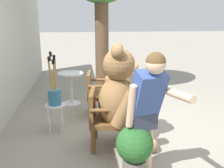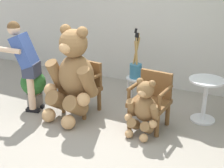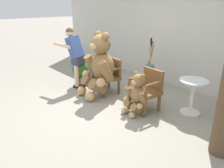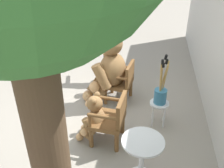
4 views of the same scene
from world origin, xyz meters
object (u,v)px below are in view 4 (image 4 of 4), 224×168
object	(u,v)px
white_stool	(159,107)
potted_plant	(115,65)
teddy_bear_small	(94,118)
round_side_table	(142,156)
person_visitor	(110,43)
wooden_chair_left	(121,81)
teddy_bear_large	(109,67)
wooden_chair_right	(111,118)
brush_bucket	(161,93)

from	to	relation	value
white_stool	potted_plant	xyz separation A→B (m)	(-1.51, -1.04, 0.04)
teddy_bear_small	white_stool	size ratio (longest dim) A/B	1.89
white_stool	round_side_table	world-z (taller)	round_side_table
person_visitor	white_stool	world-z (taller)	person_visitor
white_stool	round_side_table	bearing A→B (deg)	-9.78
wooden_chair_left	teddy_bear_small	distance (m)	1.26
teddy_bear_large	round_side_table	bearing A→B (deg)	22.16
person_visitor	potted_plant	size ratio (longest dim) A/B	2.28
teddy_bear_small	person_visitor	size ratio (longest dim) A/B	0.56
round_side_table	teddy_bear_large	bearing A→B (deg)	-157.84
wooden_chair_left	teddy_bear_large	size ratio (longest dim) A/B	0.56
wooden_chair_right	person_visitor	xyz separation A→B (m)	(-2.10, -0.40, 0.46)
person_visitor	wooden_chair_left	bearing A→B (deg)	24.74
white_stool	person_visitor	bearing A→B (deg)	-142.48
wooden_chair_left	teddy_bear_large	distance (m)	0.39
wooden_chair_right	round_side_table	world-z (taller)	wooden_chair_right
brush_bucket	potted_plant	bearing A→B (deg)	-145.30
person_visitor	potted_plant	distance (m)	0.54
wooden_chair_left	potted_plant	world-z (taller)	wooden_chair_left
wooden_chair_left	white_stool	world-z (taller)	wooden_chair_left
person_visitor	round_side_table	bearing A→B (deg)	18.43
brush_bucket	potted_plant	world-z (taller)	brush_bucket
round_side_table	brush_bucket	bearing A→B (deg)	170.18
wooden_chair_right	person_visitor	bearing A→B (deg)	-169.26
teddy_bear_small	potted_plant	xyz separation A→B (m)	(-2.08, 0.01, -0.03)
potted_plant	person_visitor	bearing A→B (deg)	-94.99
wooden_chair_left	wooden_chair_right	distance (m)	1.24
white_stool	brush_bucket	bearing A→B (deg)	122.02
wooden_chair_left	potted_plant	distance (m)	0.90
brush_bucket	potted_plant	xyz separation A→B (m)	(-1.51, -1.04, -0.25)
white_stool	round_side_table	xyz separation A→B (m)	(1.30, -0.22, 0.09)
teddy_bear_small	brush_bucket	size ratio (longest dim) A/B	0.96
teddy_bear_large	teddy_bear_small	size ratio (longest dim) A/B	1.76
wooden_chair_right	round_side_table	size ratio (longest dim) A/B	1.19
white_stool	wooden_chair_left	bearing A→B (deg)	-130.44
wooden_chair_left	wooden_chair_right	xyz separation A→B (m)	(1.24, 0.00, 0.00)
teddy_bear_large	white_stool	xyz separation A→B (m)	(0.67, 1.03, -0.39)
brush_bucket	teddy_bear_large	bearing A→B (deg)	-123.11
teddy_bear_small	potted_plant	size ratio (longest dim) A/B	1.28
wooden_chair_left	potted_plant	xyz separation A→B (m)	(-0.85, -0.27, -0.07)
wooden_chair_left	white_stool	size ratio (longest dim) A/B	1.87
white_stool	potted_plant	distance (m)	1.83
teddy_bear_small	brush_bucket	bearing A→B (deg)	118.58
person_visitor	round_side_table	world-z (taller)	person_visitor
wooden_chair_left	potted_plant	size ratio (longest dim) A/B	1.26
teddy_bear_small	round_side_table	world-z (taller)	teddy_bear_small
teddy_bear_small	teddy_bear_large	bearing A→B (deg)	178.85
teddy_bear_small	person_visitor	bearing A→B (deg)	-176.99
wooden_chair_left	teddy_bear_large	world-z (taller)	teddy_bear_large
potted_plant	wooden_chair_right	bearing A→B (deg)	7.50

